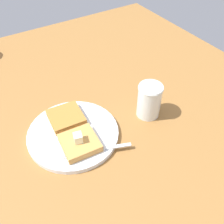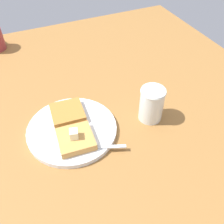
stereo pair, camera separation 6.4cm
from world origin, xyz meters
TOP-DOWN VIEW (x-y plane):
  - table_surface at (0.00, 0.00)cm, footprint 120.17×120.17cm
  - plate at (-2.44, 5.51)cm, footprint 23.27×23.27cm
  - toast_slice_left at (-7.23, 5.91)cm, footprint 9.20×9.18cm
  - toast_slice_middle at (2.35, 5.12)cm, footprint 9.20×9.18cm
  - butter_pat_primary at (-7.23, 6.15)cm, footprint 2.63×2.48cm
  - fork at (-10.43, 4.26)cm, footprint 7.07×15.45cm
  - syrup_jar at (-6.23, -15.64)cm, footprint 6.62×6.62cm

SIDE VIEW (x-z plane):
  - table_surface at x=0.00cm, z-range 0.00..2.80cm
  - plate at x=-2.44cm, z-range 2.90..4.21cm
  - fork at x=-10.43cm, z-range 4.12..4.48cm
  - toast_slice_left at x=-7.23cm, z-range 4.12..6.01cm
  - toast_slice_middle at x=2.35cm, z-range 4.12..6.01cm
  - butter_pat_primary at x=-7.23cm, z-range 6.01..8.20cm
  - syrup_jar at x=-6.23cm, z-range 2.56..12.23cm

